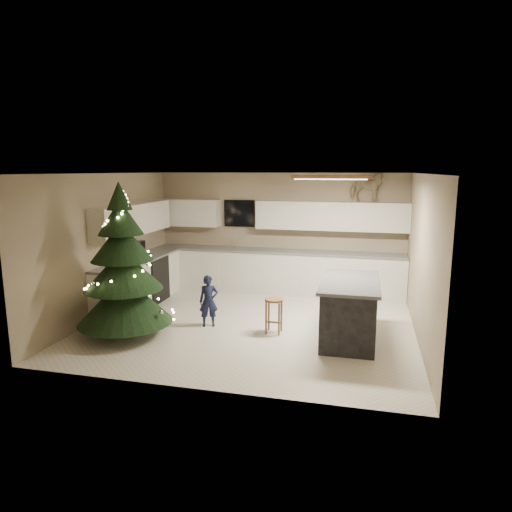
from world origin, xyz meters
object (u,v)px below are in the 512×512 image
at_px(island, 349,310).
at_px(toddler, 209,301).
at_px(rocking_horse, 366,187).
at_px(bar_stool, 274,307).
at_px(christmas_tree, 123,274).

height_order(island, toddler, island).
bearing_deg(toddler, island, -23.66).
relative_size(island, rocking_horse, 2.32).
relative_size(bar_stool, toddler, 0.65).
bearing_deg(christmas_tree, rocking_horse, 41.98).
distance_m(island, bar_stool, 1.22).
xyz_separation_m(bar_stool, rocking_horse, (1.39, 2.65, 1.88)).
bearing_deg(toddler, christmas_tree, -170.18).
bearing_deg(rocking_horse, christmas_tree, 140.33).
relative_size(christmas_tree, rocking_horse, 3.39).
height_order(island, bar_stool, island).
distance_m(toddler, rocking_horse, 4.09).
distance_m(christmas_tree, toddler, 1.50).
bearing_deg(rocking_horse, bar_stool, 160.74).
height_order(toddler, rocking_horse, rocking_horse).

